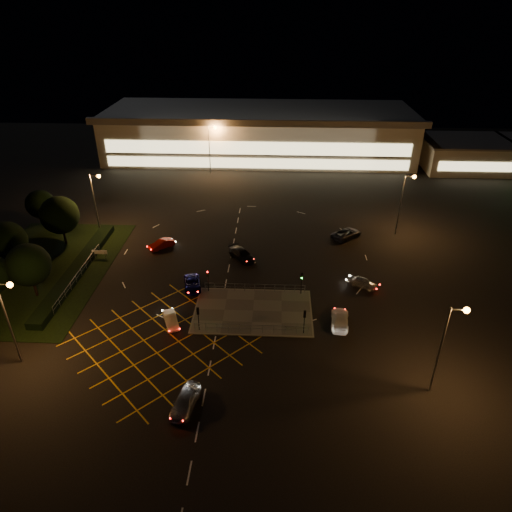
{
  "coord_description": "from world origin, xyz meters",
  "views": [
    {
      "loc": [
        4.53,
        -47.06,
        33.63
      ],
      "look_at": [
        1.88,
        8.19,
        2.0
      ],
      "focal_mm": 32.0,
      "sensor_mm": 36.0,
      "label": 1
    }
  ],
  "objects_px": {
    "signal_sw": "(198,314)",
    "car_left_blue": "(192,284)",
    "car_circ_red": "(162,244)",
    "car_far_dkgrey": "(242,254)",
    "signal_nw": "(208,276)",
    "car_near_silver": "(185,401)",
    "signal_se": "(305,317)",
    "car_queue_white": "(171,320)",
    "car_right_silver": "(363,282)",
    "signal_ne": "(302,279)",
    "car_east_grey": "(346,234)",
    "car_approach_white": "(340,319)"
  },
  "relations": [
    {
      "from": "signal_nw",
      "to": "car_right_silver",
      "type": "height_order",
      "value": "signal_nw"
    },
    {
      "from": "signal_ne",
      "to": "car_left_blue",
      "type": "distance_m",
      "value": 14.41
    },
    {
      "from": "signal_nw",
      "to": "car_east_grey",
      "type": "xyz_separation_m",
      "value": [
        19.81,
        16.27,
        -1.63
      ]
    },
    {
      "from": "car_near_silver",
      "to": "car_right_silver",
      "type": "relative_size",
      "value": 1.24
    },
    {
      "from": "signal_sw",
      "to": "car_left_blue",
      "type": "relative_size",
      "value": 0.69
    },
    {
      "from": "car_queue_white",
      "to": "car_east_grey",
      "type": "relative_size",
      "value": 0.72
    },
    {
      "from": "car_far_dkgrey",
      "to": "car_circ_red",
      "type": "relative_size",
      "value": 1.26
    },
    {
      "from": "signal_ne",
      "to": "car_far_dkgrey",
      "type": "relative_size",
      "value": 0.62
    },
    {
      "from": "signal_nw",
      "to": "car_approach_white",
      "type": "height_order",
      "value": "signal_nw"
    },
    {
      "from": "car_near_silver",
      "to": "car_circ_red",
      "type": "height_order",
      "value": "car_near_silver"
    },
    {
      "from": "signal_se",
      "to": "signal_nw",
      "type": "relative_size",
      "value": 1.0
    },
    {
      "from": "signal_sw",
      "to": "signal_nw",
      "type": "bearing_deg",
      "value": -90.0
    },
    {
      "from": "signal_ne",
      "to": "car_approach_white",
      "type": "relative_size",
      "value": 0.64
    },
    {
      "from": "car_right_silver",
      "to": "car_approach_white",
      "type": "distance_m",
      "value": 9.13
    },
    {
      "from": "car_near_silver",
      "to": "car_circ_red",
      "type": "relative_size",
      "value": 1.17
    },
    {
      "from": "car_left_blue",
      "to": "car_far_dkgrey",
      "type": "height_order",
      "value": "car_far_dkgrey"
    },
    {
      "from": "signal_se",
      "to": "car_east_grey",
      "type": "bearing_deg",
      "value": -107.85
    },
    {
      "from": "signal_nw",
      "to": "car_near_silver",
      "type": "xyz_separation_m",
      "value": [
        0.48,
        -19.24,
        -1.57
      ]
    },
    {
      "from": "signal_sw",
      "to": "car_approach_white",
      "type": "xyz_separation_m",
      "value": [
        16.3,
        1.97,
        -1.66
      ]
    },
    {
      "from": "car_near_silver",
      "to": "car_right_silver",
      "type": "xyz_separation_m",
      "value": [
        19.76,
        21.46,
        -0.15
      ]
    },
    {
      "from": "signal_sw",
      "to": "signal_nw",
      "type": "xyz_separation_m",
      "value": [
        0.0,
        7.99,
        0.0
      ]
    },
    {
      "from": "signal_ne",
      "to": "car_approach_white",
      "type": "xyz_separation_m",
      "value": [
        4.3,
        -6.01,
        -1.66
      ]
    },
    {
      "from": "car_left_blue",
      "to": "car_circ_red",
      "type": "relative_size",
      "value": 1.15
    },
    {
      "from": "signal_nw",
      "to": "car_far_dkgrey",
      "type": "height_order",
      "value": "signal_nw"
    },
    {
      "from": "car_queue_white",
      "to": "car_approach_white",
      "type": "distance_m",
      "value": 19.82
    },
    {
      "from": "car_queue_white",
      "to": "car_right_silver",
      "type": "relative_size",
      "value": 1.01
    },
    {
      "from": "signal_se",
      "to": "car_right_silver",
      "type": "xyz_separation_m",
      "value": [
        8.24,
        10.2,
        -1.73
      ]
    },
    {
      "from": "car_east_grey",
      "to": "signal_sw",
      "type": "bearing_deg",
      "value": 99.66
    },
    {
      "from": "car_near_silver",
      "to": "car_circ_red",
      "type": "distance_m",
      "value": 32.13
    },
    {
      "from": "car_queue_white",
      "to": "car_east_grey",
      "type": "distance_m",
      "value": 32.89
    },
    {
      "from": "car_near_silver",
      "to": "car_left_blue",
      "type": "height_order",
      "value": "car_near_silver"
    },
    {
      "from": "signal_nw",
      "to": "car_queue_white",
      "type": "relative_size",
      "value": 0.83
    },
    {
      "from": "signal_nw",
      "to": "car_east_grey",
      "type": "relative_size",
      "value": 0.6
    },
    {
      "from": "signal_nw",
      "to": "car_near_silver",
      "type": "height_order",
      "value": "signal_nw"
    },
    {
      "from": "signal_nw",
      "to": "signal_ne",
      "type": "bearing_deg",
      "value": 0.0
    },
    {
      "from": "signal_sw",
      "to": "car_approach_white",
      "type": "bearing_deg",
      "value": -173.1
    },
    {
      "from": "signal_se",
      "to": "car_circ_red",
      "type": "bearing_deg",
      "value": -43.08
    },
    {
      "from": "signal_ne",
      "to": "car_near_silver",
      "type": "relative_size",
      "value": 0.68
    },
    {
      "from": "signal_sw",
      "to": "signal_se",
      "type": "distance_m",
      "value": 12.0
    },
    {
      "from": "car_circ_red",
      "to": "car_right_silver",
      "type": "bearing_deg",
      "value": 30.45
    },
    {
      "from": "car_right_silver",
      "to": "car_east_grey",
      "type": "xyz_separation_m",
      "value": [
        -0.43,
        14.05,
        0.09
      ]
    },
    {
      "from": "signal_nw",
      "to": "car_far_dkgrey",
      "type": "bearing_deg",
      "value": 67.31
    },
    {
      "from": "signal_sw",
      "to": "car_near_silver",
      "type": "distance_m",
      "value": 11.38
    },
    {
      "from": "car_queue_white",
      "to": "car_left_blue",
      "type": "bearing_deg",
      "value": 58.26
    },
    {
      "from": "signal_nw",
      "to": "signal_se",
      "type": "bearing_deg",
      "value": -33.65
    },
    {
      "from": "signal_sw",
      "to": "car_left_blue",
      "type": "height_order",
      "value": "signal_sw"
    },
    {
      "from": "signal_sw",
      "to": "car_near_silver",
      "type": "xyz_separation_m",
      "value": [
        0.48,
        -11.26,
        -1.57
      ]
    },
    {
      "from": "signal_ne",
      "to": "signal_se",
      "type": "bearing_deg",
      "value": -90.0
    },
    {
      "from": "signal_sw",
      "to": "car_far_dkgrey",
      "type": "relative_size",
      "value": 0.62
    },
    {
      "from": "car_queue_white",
      "to": "car_circ_red",
      "type": "relative_size",
      "value": 0.95
    }
  ]
}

